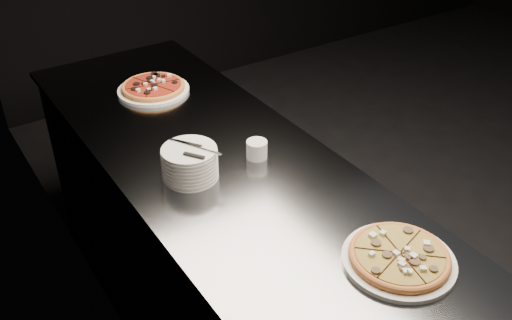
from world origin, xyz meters
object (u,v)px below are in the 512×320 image
cutlery (193,150)px  pizza_tomato (153,88)px  pizza_mushroom (399,257)px  counter (237,268)px  plate_stack (190,163)px  ramekin (257,149)px

cutlery → pizza_tomato: bearing=42.6°
pizza_tomato → pizza_mushroom: bearing=-85.1°
counter → plate_stack: plate_stack is taller
pizza_mushroom → pizza_tomato: same height
plate_stack → counter: bearing=-20.3°
plate_stack → ramekin: (0.26, -0.02, -0.02)m
plate_stack → pizza_tomato: bearing=75.7°
counter → pizza_tomato: size_ratio=7.81×
pizza_tomato → cutlery: bearing=-103.5°
pizza_mushroom → cutlery: bearing=112.4°
ramekin → counter: bearing=-164.8°
counter → cutlery: cutlery is taller
plate_stack → cutlery: cutlery is taller
pizza_mushroom → pizza_tomato: bearing=94.9°
pizza_mushroom → counter: bearing=102.7°
counter → ramekin: bearing=15.2°
pizza_tomato → cutlery: 0.70m
pizza_mushroom → plate_stack: 0.75m
counter → pizza_mushroom: (0.14, -0.64, 0.48)m
ramekin → plate_stack: bearing=175.2°
cutlery → pizza_mushroom: bearing=-101.6°
counter → pizza_mushroom: 0.81m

